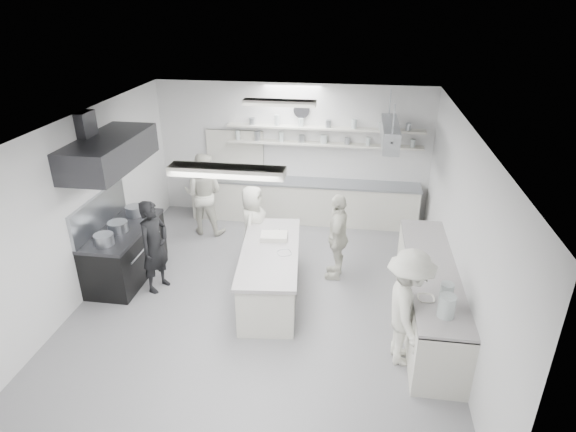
# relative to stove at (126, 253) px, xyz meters

# --- Properties ---
(floor) EXTENTS (6.00, 7.00, 0.02)m
(floor) POSITION_rel_stove_xyz_m (2.60, -0.40, -0.46)
(floor) COLOR gray
(floor) RESTS_ON ground
(ceiling) EXTENTS (6.00, 7.00, 0.02)m
(ceiling) POSITION_rel_stove_xyz_m (2.60, -0.40, 2.56)
(ceiling) COLOR white
(ceiling) RESTS_ON wall_back
(wall_back) EXTENTS (6.00, 0.04, 3.00)m
(wall_back) POSITION_rel_stove_xyz_m (2.60, 3.10, 1.05)
(wall_back) COLOR silver
(wall_back) RESTS_ON floor
(wall_front) EXTENTS (6.00, 0.04, 3.00)m
(wall_front) POSITION_rel_stove_xyz_m (2.60, -3.90, 1.05)
(wall_front) COLOR silver
(wall_front) RESTS_ON floor
(wall_left) EXTENTS (0.04, 7.00, 3.00)m
(wall_left) POSITION_rel_stove_xyz_m (-0.40, -0.40, 1.05)
(wall_left) COLOR silver
(wall_left) RESTS_ON floor
(wall_right) EXTENTS (0.04, 7.00, 3.00)m
(wall_right) POSITION_rel_stove_xyz_m (5.60, -0.40, 1.05)
(wall_right) COLOR silver
(wall_right) RESTS_ON floor
(stove) EXTENTS (0.80, 1.80, 0.90)m
(stove) POSITION_rel_stove_xyz_m (0.00, 0.00, 0.00)
(stove) COLOR black
(stove) RESTS_ON floor
(exhaust_hood) EXTENTS (0.85, 2.00, 0.50)m
(exhaust_hood) POSITION_rel_stove_xyz_m (0.00, -0.00, 1.90)
(exhaust_hood) COLOR #2D2D31
(exhaust_hood) RESTS_ON wall_left
(back_counter) EXTENTS (5.00, 0.60, 0.92)m
(back_counter) POSITION_rel_stove_xyz_m (2.90, 2.80, 0.01)
(back_counter) COLOR beige
(back_counter) RESTS_ON floor
(shelf_lower) EXTENTS (4.20, 0.26, 0.04)m
(shelf_lower) POSITION_rel_stove_xyz_m (3.30, 2.97, 1.30)
(shelf_lower) COLOR beige
(shelf_lower) RESTS_ON wall_back
(shelf_upper) EXTENTS (4.20, 0.26, 0.04)m
(shelf_upper) POSITION_rel_stove_xyz_m (3.30, 2.97, 1.65)
(shelf_upper) COLOR beige
(shelf_upper) RESTS_ON wall_back
(pass_through_window) EXTENTS (1.30, 0.04, 1.00)m
(pass_through_window) POSITION_rel_stove_xyz_m (1.30, 3.08, 1.00)
(pass_through_window) COLOR black
(pass_through_window) RESTS_ON wall_back
(wall_clock) EXTENTS (0.32, 0.05, 0.32)m
(wall_clock) POSITION_rel_stove_xyz_m (2.80, 3.06, 2.00)
(wall_clock) COLOR white
(wall_clock) RESTS_ON wall_back
(right_counter) EXTENTS (0.74, 3.30, 0.94)m
(right_counter) POSITION_rel_stove_xyz_m (5.25, -0.60, 0.02)
(right_counter) COLOR beige
(right_counter) RESTS_ON floor
(pot_rack) EXTENTS (0.30, 1.60, 0.40)m
(pot_rack) POSITION_rel_stove_xyz_m (4.60, 2.00, 1.85)
(pot_rack) COLOR #979CA3
(pot_rack) RESTS_ON ceiling
(light_fixture_front) EXTENTS (1.30, 0.25, 0.10)m
(light_fixture_front) POSITION_rel_stove_xyz_m (2.60, -2.20, 2.49)
(light_fixture_front) COLOR beige
(light_fixture_front) RESTS_ON ceiling
(light_fixture_rear) EXTENTS (1.30, 0.25, 0.10)m
(light_fixture_rear) POSITION_rel_stove_xyz_m (2.60, 1.40, 2.49)
(light_fixture_rear) COLOR beige
(light_fixture_rear) RESTS_ON ceiling
(prep_island) EXTENTS (1.09, 2.37, 0.84)m
(prep_island) POSITION_rel_stove_xyz_m (2.70, -0.27, -0.03)
(prep_island) COLOR beige
(prep_island) RESTS_ON floor
(stove_pot) EXTENTS (0.34, 0.34, 0.22)m
(stove_pot) POSITION_rel_stove_xyz_m (0.00, -0.11, 0.57)
(stove_pot) COLOR #979CA3
(stove_pot) RESTS_ON stove
(cook_stove) EXTENTS (0.57, 0.70, 1.65)m
(cook_stove) POSITION_rel_stove_xyz_m (0.72, -0.31, 0.37)
(cook_stove) COLOR black
(cook_stove) RESTS_ON floor
(cook_back) EXTENTS (0.89, 0.71, 1.76)m
(cook_back) POSITION_rel_stove_xyz_m (0.89, 1.92, 0.43)
(cook_back) COLOR silver
(cook_back) RESTS_ON floor
(cook_island_left) EXTENTS (0.53, 0.78, 1.54)m
(cook_island_left) POSITION_rel_stove_xyz_m (2.17, 0.84, 0.32)
(cook_island_left) COLOR silver
(cook_island_left) RESTS_ON floor
(cook_island_right) EXTENTS (0.47, 0.97, 1.61)m
(cook_island_right) POSITION_rel_stove_xyz_m (3.77, 0.54, 0.35)
(cook_island_right) COLOR silver
(cook_island_right) RESTS_ON floor
(cook_right) EXTENTS (0.75, 1.18, 1.73)m
(cook_right) POSITION_rel_stove_xyz_m (4.81, -1.55, 0.42)
(cook_right) COLOR silver
(cook_right) RESTS_ON floor
(bowl_island_a) EXTENTS (0.31, 0.31, 0.06)m
(bowl_island_a) POSITION_rel_stove_xyz_m (2.95, -0.34, 0.42)
(bowl_island_a) COLOR #979CA3
(bowl_island_a) RESTS_ON prep_island
(bowl_island_b) EXTENTS (0.23, 0.23, 0.06)m
(bowl_island_b) POSITION_rel_stove_xyz_m (2.69, 0.40, 0.42)
(bowl_island_b) COLOR beige
(bowl_island_b) RESTS_ON prep_island
(bowl_right) EXTENTS (0.24, 0.24, 0.06)m
(bowl_right) POSITION_rel_stove_xyz_m (5.05, -1.44, 0.52)
(bowl_right) COLOR beige
(bowl_right) RESTS_ON right_counter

